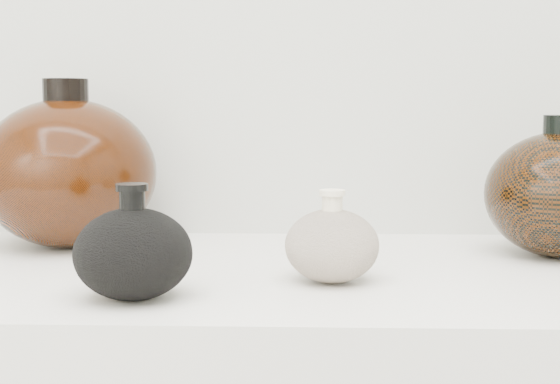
{
  "coord_description": "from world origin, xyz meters",
  "views": [
    {
      "loc": [
        0.05,
        0.02,
        1.1
      ],
      "look_at": [
        0.02,
        0.92,
        1.0
      ],
      "focal_mm": 50.0,
      "sensor_mm": 36.0,
      "label": 1
    }
  ],
  "objects_px": {
    "black_gourd_vase": "(133,253)",
    "left_round_pot": "(68,172)",
    "cream_gourd_vase": "(332,245)",
    "right_round_pot": "(560,194)"
  },
  "relations": [
    {
      "from": "black_gourd_vase",
      "to": "right_round_pot",
      "type": "relative_size",
      "value": 0.62
    },
    {
      "from": "black_gourd_vase",
      "to": "left_round_pot",
      "type": "bearing_deg",
      "value": 118.06
    },
    {
      "from": "right_round_pot",
      "to": "black_gourd_vase",
      "type": "bearing_deg",
      "value": -154.86
    },
    {
      "from": "black_gourd_vase",
      "to": "cream_gourd_vase",
      "type": "relative_size",
      "value": 1.07
    },
    {
      "from": "left_round_pot",
      "to": "right_round_pot",
      "type": "relative_size",
      "value": 1.17
    },
    {
      "from": "left_round_pot",
      "to": "right_round_pot",
      "type": "bearing_deg",
      "value": -4.39
    },
    {
      "from": "cream_gourd_vase",
      "to": "left_round_pot",
      "type": "distance_m",
      "value": 0.42
    },
    {
      "from": "cream_gourd_vase",
      "to": "left_round_pot",
      "type": "bearing_deg",
      "value": 150.33
    },
    {
      "from": "black_gourd_vase",
      "to": "cream_gourd_vase",
      "type": "bearing_deg",
      "value": 22.1
    },
    {
      "from": "black_gourd_vase",
      "to": "left_round_pot",
      "type": "height_order",
      "value": "left_round_pot"
    }
  ]
}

